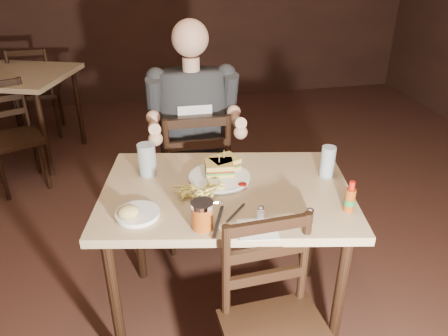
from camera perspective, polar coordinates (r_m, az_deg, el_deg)
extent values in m
plane|color=black|center=(2.50, -0.30, -17.21)|extent=(7.00, 7.00, 0.00)
cube|color=tan|center=(1.98, 0.30, -3.22)|extent=(1.24, 0.94, 0.04)
cylinder|color=black|center=(2.03, -13.95, -16.99)|extent=(0.05, 0.05, 0.73)
cylinder|color=black|center=(2.48, -11.19, -7.31)|extent=(0.05, 0.05, 0.73)
cylinder|color=black|center=(2.05, 14.69, -16.66)|extent=(0.05, 0.05, 0.73)
cylinder|color=black|center=(2.49, 11.41, -7.12)|extent=(0.05, 0.05, 0.73)
cube|color=tan|center=(4.11, -25.22, 10.88)|extent=(1.02, 1.02, 0.04)
cylinder|color=black|center=(4.64, -25.63, 7.48)|extent=(0.04, 0.04, 0.73)
cylinder|color=black|center=(3.81, -22.39, 4.00)|extent=(0.04, 0.04, 0.73)
cylinder|color=black|center=(4.33, -18.44, 7.47)|extent=(0.04, 0.04, 0.73)
cylinder|color=white|center=(2.03, -0.59, -1.39)|extent=(0.33, 0.33, 0.02)
ellipsoid|color=maroon|center=(1.96, 2.41, -2.15)|extent=(0.05, 0.05, 0.01)
cylinder|color=silver|center=(2.08, -10.02, 1.06)|extent=(0.10, 0.10, 0.16)
cylinder|color=silver|center=(2.09, 13.39, 0.78)|extent=(0.08, 0.08, 0.15)
cube|color=white|center=(1.71, 4.40, -7.96)|extent=(0.17, 0.16, 0.00)
cube|color=silver|center=(1.74, -0.77, -7.01)|extent=(0.09, 0.22, 0.01)
cube|color=silver|center=(1.79, 1.55, -5.91)|extent=(0.11, 0.13, 0.00)
cylinder|color=white|center=(1.82, -11.22, -5.99)|extent=(0.21, 0.21, 0.01)
ellipsoid|color=tan|center=(1.78, -12.40, -5.60)|extent=(0.10, 0.09, 0.05)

